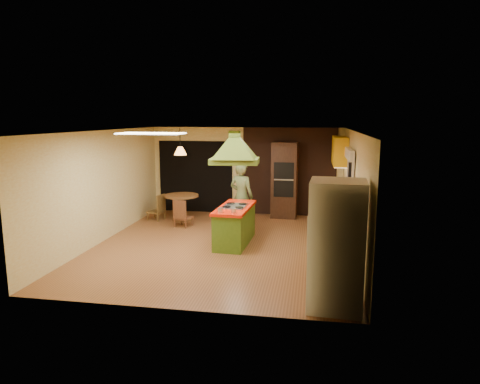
% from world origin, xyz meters
% --- Properties ---
extents(ground, '(6.50, 6.50, 0.00)m').
position_xyz_m(ground, '(0.00, 0.00, 0.00)').
color(ground, brown).
rests_on(ground, ground).
extents(room_walls, '(5.50, 6.50, 6.50)m').
position_xyz_m(room_walls, '(0.00, 0.00, 1.25)').
color(room_walls, beige).
rests_on(room_walls, ground).
extents(ceiling_plane, '(6.50, 6.50, 0.00)m').
position_xyz_m(ceiling_plane, '(0.00, 0.00, 2.50)').
color(ceiling_plane, silver).
rests_on(ceiling_plane, room_walls).
extents(brick_panel, '(2.64, 0.03, 2.50)m').
position_xyz_m(brick_panel, '(1.25, 3.23, 1.25)').
color(brick_panel, '#381E14').
rests_on(brick_panel, ground).
extents(nook_opening, '(2.20, 0.03, 2.10)m').
position_xyz_m(nook_opening, '(-1.50, 3.23, 1.05)').
color(nook_opening, black).
rests_on(nook_opening, ground).
extents(right_counter, '(0.62, 3.05, 0.92)m').
position_xyz_m(right_counter, '(2.45, 0.60, 0.46)').
color(right_counter, olive).
rests_on(right_counter, ground).
extents(upper_cabinets, '(0.34, 1.40, 0.70)m').
position_xyz_m(upper_cabinets, '(2.57, 2.20, 1.95)').
color(upper_cabinets, yellow).
rests_on(upper_cabinets, room_walls).
extents(window_right, '(0.12, 1.35, 1.06)m').
position_xyz_m(window_right, '(2.70, 0.40, 1.77)').
color(window_right, black).
rests_on(window_right, room_walls).
extents(fluor_panel, '(1.20, 0.60, 0.03)m').
position_xyz_m(fluor_panel, '(-1.10, -1.20, 2.48)').
color(fluor_panel, white).
rests_on(fluor_panel, ceiling_plane).
extents(kitchen_island, '(0.75, 1.70, 0.86)m').
position_xyz_m(kitchen_island, '(0.24, 0.20, 0.43)').
color(kitchen_island, '#4E741D').
rests_on(kitchen_island, ground).
extents(range_hood, '(1.08, 0.81, 0.79)m').
position_xyz_m(range_hood, '(0.24, 0.20, 2.25)').
color(range_hood, '#516719').
rests_on(range_hood, ceiling_plane).
extents(man, '(0.72, 0.59, 1.70)m').
position_xyz_m(man, '(0.19, 1.39, 0.85)').
color(man, '#4B562D').
rests_on(man, ground).
extents(refrigerator, '(0.82, 0.78, 1.91)m').
position_xyz_m(refrigerator, '(2.28, -2.78, 0.95)').
color(refrigerator, white).
rests_on(refrigerator, ground).
extents(wall_oven, '(0.72, 0.63, 2.11)m').
position_xyz_m(wall_oven, '(1.14, 2.95, 1.06)').
color(wall_oven, '#3E2314').
rests_on(wall_oven, ground).
extents(dining_table, '(0.93, 0.93, 0.70)m').
position_xyz_m(dining_table, '(-1.60, 2.10, 0.49)').
color(dining_table, brown).
rests_on(dining_table, ground).
extents(chair_left, '(0.48, 0.48, 0.72)m').
position_xyz_m(chair_left, '(-2.30, 2.00, 0.36)').
color(chair_left, brown).
rests_on(chair_left, ground).
extents(chair_near, '(0.48, 0.48, 0.72)m').
position_xyz_m(chair_near, '(-1.35, 1.45, 0.36)').
color(chair_near, brown).
rests_on(chair_near, ground).
extents(pendant_lamp, '(0.42, 0.42, 0.22)m').
position_xyz_m(pendant_lamp, '(-1.60, 2.10, 1.90)').
color(pendant_lamp, '#FF9E3F').
rests_on(pendant_lamp, ceiling_plane).
extents(canister_large, '(0.18, 0.18, 0.23)m').
position_xyz_m(canister_large, '(2.40, 1.90, 1.04)').
color(canister_large, beige).
rests_on(canister_large, right_counter).
extents(canister_medium, '(0.17, 0.17, 0.20)m').
position_xyz_m(canister_medium, '(2.40, 1.28, 1.02)').
color(canister_medium, beige).
rests_on(canister_medium, right_counter).
extents(canister_small, '(0.15, 0.15, 0.18)m').
position_xyz_m(canister_small, '(2.40, 1.33, 1.01)').
color(canister_small, beige).
rests_on(canister_small, right_counter).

